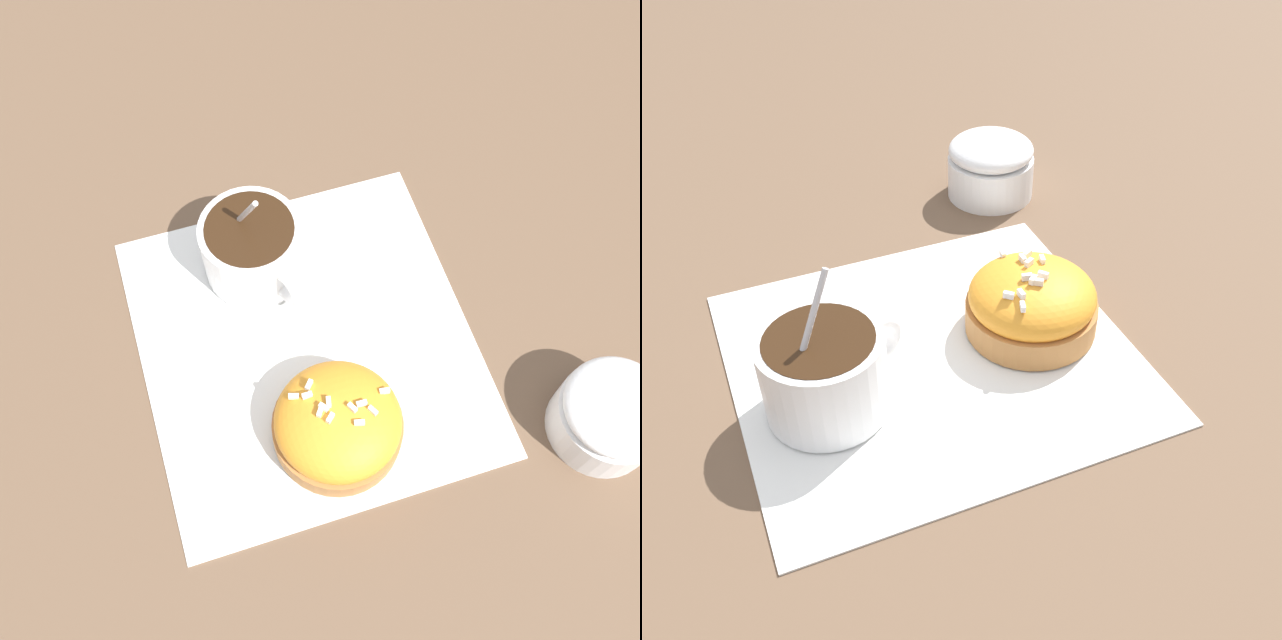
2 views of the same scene
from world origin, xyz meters
The scene contains 5 objects.
ground_plane centered at (0.00, 0.00, 0.00)m, with size 3.00×3.00×0.00m, color brown.
paper_napkin centered at (0.00, 0.00, 0.00)m, with size 0.29×0.28×0.00m.
coffee_cup centered at (-0.08, -0.01, 0.03)m, with size 0.10×0.08×0.10m.
frosted_pastry centered at (0.07, -0.01, 0.02)m, with size 0.09×0.09×0.05m.
sugar_bowl centered at (0.15, 0.16, 0.03)m, with size 0.08×0.08×0.06m.
Camera 2 is at (-0.17, -0.33, 0.35)m, focal length 42.00 mm.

